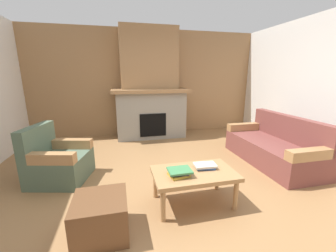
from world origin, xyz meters
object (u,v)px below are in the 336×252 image
Objects in this scene: armchair at (57,161)px; coffee_table at (194,176)px; couch at (274,147)px; ottoman at (101,216)px; fireplace at (150,91)px.

armchair is 2.09m from coffee_table.
ottoman is (-2.96, -1.14, -0.09)m from couch.
fireplace is at bearing 73.11° from ottoman.
fireplace is at bearing 91.18° from coffee_table.
fireplace is 1.50× the size of couch.
couch is at bearing 21.14° from ottoman.
armchair reaches higher than coffee_table.
armchair is (-1.74, -2.02, -0.87)m from fireplace.
couch is at bearing -3.05° from armchair.
armchair is 1.53m from ottoman.
couch is 3.47× the size of ottoman.
ottoman is (0.72, -1.34, -0.09)m from armchair.
fireplace is at bearing 49.17° from armchair.
fireplace reaches higher than couch.
couch is 1.96× the size of armchair.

